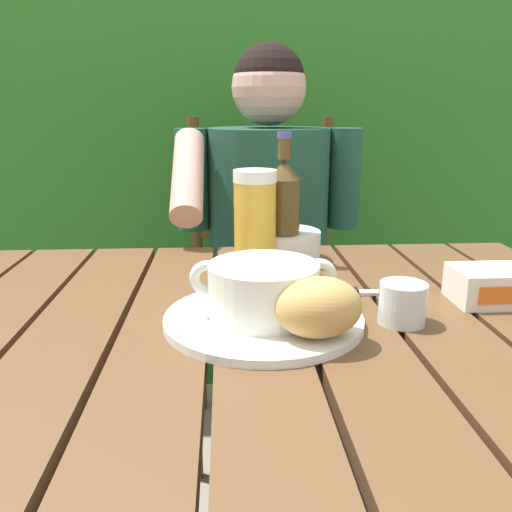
% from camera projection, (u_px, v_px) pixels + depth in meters
% --- Properties ---
extents(dining_table, '(1.15, 0.80, 0.74)m').
position_uv_depth(dining_table, '(256.00, 382.00, 0.79)').
color(dining_table, brown).
rests_on(dining_table, ground_plane).
extents(hedge_backdrop, '(3.49, 0.88, 2.56)m').
position_uv_depth(hedge_backdrop, '(274.00, 99.00, 2.09)').
color(hedge_backdrop, '#276620').
rests_on(hedge_backdrop, ground_plane).
extents(chair_near_diner, '(0.46, 0.40, 1.01)m').
position_uv_depth(chair_near_diner, '(264.00, 290.00, 1.64)').
color(chair_near_diner, '#513519').
rests_on(chair_near_diner, ground_plane).
extents(person_eating, '(0.48, 0.47, 1.20)m').
position_uv_depth(person_eating, '(268.00, 237.00, 1.39)').
color(person_eating, '#1D4836').
rests_on(person_eating, ground_plane).
extents(serving_plate, '(0.28, 0.28, 0.01)m').
position_uv_depth(serving_plate, '(263.00, 319.00, 0.74)').
color(serving_plate, white).
rests_on(serving_plate, dining_table).
extents(soup_bowl, '(0.20, 0.15, 0.08)m').
position_uv_depth(soup_bowl, '(264.00, 288.00, 0.73)').
color(soup_bowl, white).
rests_on(soup_bowl, serving_plate).
extents(bread_roll, '(0.12, 0.10, 0.08)m').
position_uv_depth(bread_roll, '(319.00, 307.00, 0.66)').
color(bread_roll, tan).
rests_on(bread_roll, serving_plate).
extents(beer_glass, '(0.08, 0.08, 0.19)m').
position_uv_depth(beer_glass, '(255.00, 221.00, 0.96)').
color(beer_glass, gold).
rests_on(beer_glass, dining_table).
extents(beer_bottle, '(0.06, 0.06, 0.25)m').
position_uv_depth(beer_bottle, '(283.00, 210.00, 1.01)').
color(beer_bottle, '#4D3919').
rests_on(beer_bottle, dining_table).
extents(water_glass_small, '(0.07, 0.07, 0.06)m').
position_uv_depth(water_glass_small, '(402.00, 303.00, 0.74)').
color(water_glass_small, silver).
rests_on(water_glass_small, dining_table).
extents(butter_tub, '(0.12, 0.09, 0.05)m').
position_uv_depth(butter_tub, '(491.00, 285.00, 0.82)').
color(butter_tub, white).
rests_on(butter_tub, dining_table).
extents(table_knife, '(0.16, 0.03, 0.01)m').
position_uv_depth(table_knife, '(356.00, 292.00, 0.85)').
color(table_knife, silver).
rests_on(table_knife, dining_table).
extents(diner_bowl, '(0.14, 0.14, 0.06)m').
position_uv_depth(diner_bowl, '(284.00, 245.00, 1.05)').
color(diner_bowl, white).
rests_on(diner_bowl, dining_table).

